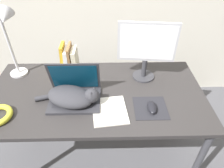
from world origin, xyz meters
TOP-DOWN VIEW (x-y plane):
  - desk at (0.00, 0.38)m, footprint 1.48×0.75m
  - laptop at (-0.13, 0.31)m, footprint 0.33×0.24m
  - cat at (-0.14, 0.27)m, footprint 0.42×0.28m
  - external_monitor at (0.35, 0.55)m, footprint 0.40×0.16m
  - mousepad at (0.35, 0.22)m, footprint 0.21×0.20m
  - computer_mouse at (0.36, 0.20)m, footprint 0.06×0.11m
  - book_row at (-0.20, 0.63)m, footprint 0.13×0.16m
  - desk_lamp at (-0.56, 0.58)m, footprint 0.17×0.17m
  - notepad at (0.09, 0.19)m, footprint 0.23×0.26m

SIDE VIEW (x-z plane):
  - desk at x=0.00m, z-range 0.29..1.01m
  - mousepad at x=0.35m, z-range 0.72..0.72m
  - notepad at x=0.09m, z-range 0.72..0.73m
  - computer_mouse at x=0.36m, z-range 0.72..0.75m
  - laptop at x=-0.13m, z-range 0.64..0.89m
  - cat at x=-0.14m, z-range 0.71..0.84m
  - book_row at x=-0.20m, z-range 0.70..0.94m
  - external_monitor at x=0.35m, z-range 0.75..1.18m
  - desk_lamp at x=-0.56m, z-range 0.81..1.34m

